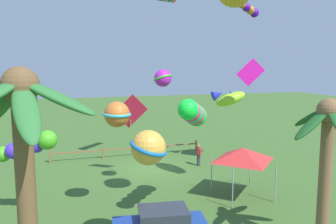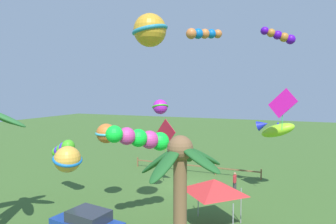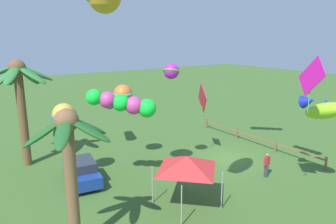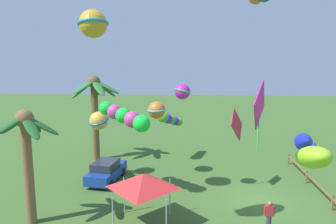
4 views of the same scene
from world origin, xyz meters
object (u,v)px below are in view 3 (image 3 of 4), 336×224
festival_tent (187,163)px  kite_ball_2 (123,94)px  spectator_0 (267,165)px  kite_ball_0 (171,71)px  kite_tube_6 (124,103)px  kite_ball_11 (64,114)px  kite_diamond_8 (202,99)px  kite_tube_7 (108,103)px  kite_fish_9 (323,109)px  kite_diamond_1 (311,77)px  parked_car_0 (82,171)px  palm_tree_1 (69,152)px  palm_tree_0 (19,88)px

festival_tent → kite_ball_2: 7.50m
spectator_0 → kite_ball_0: bearing=47.6°
kite_tube_6 → kite_ball_2: bearing=-25.4°
spectator_0 → kite_ball_2: kite_ball_2 is taller
kite_ball_11 → kite_diamond_8: bearing=-97.7°
kite_tube_7 → kite_fish_9: bearing=-155.1°
kite_diamond_1 → kite_ball_2: (10.39, 5.01, -1.87)m
parked_car_0 → festival_tent: bearing=-148.5°
kite_ball_2 → kite_tube_7: size_ratio=0.66×
parked_car_0 → kite_diamond_8: (-0.64, -9.07, 3.64)m
kite_ball_0 → kite_diamond_8: bearing=-72.4°
palm_tree_1 → kite_diamond_8: size_ratio=1.91×
festival_tent → kite_fish_9: bearing=-111.6°
festival_tent → kite_ball_11: 8.01m
kite_ball_2 → kite_diamond_8: (-1.80, -5.51, -0.65)m
palm_tree_1 → kite_ball_2: 9.39m
spectator_0 → kite_ball_2: bearing=42.4°
kite_ball_0 → kite_diamond_1: bearing=-157.5°
parked_car_0 → kite_tube_6: bearing=-138.1°
kite_ball_2 → kite_diamond_8: 5.83m
spectator_0 → kite_diamond_8: 6.47m
kite_diamond_1 → kite_ball_11: kite_diamond_1 is taller
spectator_0 → kite_ball_11: size_ratio=0.80×
kite_diamond_1 → kite_ball_0: bearing=22.5°
kite_ball_0 → kite_fish_9: (-6.96, -5.32, -1.78)m
spectator_0 → kite_tube_6: 9.91m
palm_tree_1 → festival_tent: (0.20, -6.00, -1.94)m
palm_tree_1 → kite_tube_6: bearing=-48.3°
palm_tree_0 → festival_tent: size_ratio=2.58×
parked_car_0 → kite_ball_0: 8.30m
spectator_0 → kite_diamond_8: kite_diamond_8 is taller
festival_tent → kite_diamond_1: bearing=-123.9°
parked_car_0 → kite_ball_0: bearing=-107.9°
kite_ball_0 → kite_ball_2: bearing=33.3°
kite_diamond_1 → kite_ball_11: 13.75m
palm_tree_1 → kite_ball_2: size_ratio=3.16×
palm_tree_0 → kite_fish_9: size_ratio=2.51×
kite_tube_7 → kite_ball_11: 6.80m
spectator_0 → festival_tent: (0.06, 6.44, 1.65)m
kite_ball_0 → kite_diamond_1: 8.06m
kite_diamond_1 → kite_tube_6: 9.80m
palm_tree_1 → spectator_0: palm_tree_1 is taller
spectator_0 → festival_tent: 6.65m
spectator_0 → kite_tube_7: size_ratio=0.54×
palm_tree_0 → kite_fish_9: bearing=-136.3°
palm_tree_1 → kite_ball_0: size_ratio=4.10×
parked_car_0 → kite_tube_6: size_ratio=1.16×
spectator_0 → kite_fish_9: (-2.80, -0.77, 4.11)m
parked_car_0 → palm_tree_1: bearing=158.5°
palm_tree_0 → parked_car_0: 7.16m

